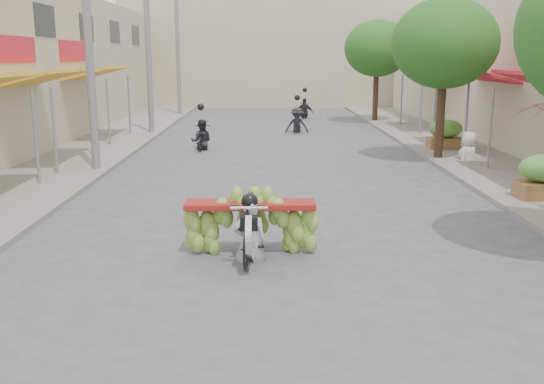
{
  "coord_description": "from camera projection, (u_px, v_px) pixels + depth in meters",
  "views": [
    {
      "loc": [
        -0.33,
        -5.86,
        3.37
      ],
      "look_at": [
        -0.23,
        4.3,
        1.1
      ],
      "focal_mm": 40.0,
      "sensor_mm": 36.0,
      "label": 1
    }
  ],
  "objects": [
    {
      "name": "street_tree_mid",
      "position": [
        445.0,
        44.0,
        19.35
      ],
      "size": [
        3.4,
        3.4,
        5.25
      ],
      "color": "#3A2719",
      "rests_on": "ground"
    },
    {
      "name": "bg_motorbike_a",
      "position": [
        201.0,
        129.0,
        22.35
      ],
      "size": [
        0.79,
        1.54,
        1.95
      ],
      "color": "black",
      "rests_on": "ground"
    },
    {
      "name": "produce_crate_far",
      "position": [
        446.0,
        132.0,
        21.98
      ],
      "size": [
        1.2,
        0.88,
        1.16
      ],
      "color": "brown",
      "rests_on": "ground"
    },
    {
      "name": "banana_motorbike",
      "position": [
        250.0,
        220.0,
        10.28
      ],
      "size": [
        2.24,
        1.95,
        1.95
      ],
      "color": "black",
      "rests_on": "ground"
    },
    {
      "name": "street_tree_far",
      "position": [
        377.0,
        49.0,
        31.06
      ],
      "size": [
        3.4,
        3.4,
        5.25
      ],
      "color": "#3A2719",
      "rests_on": "ground"
    },
    {
      "name": "ground",
      "position": [
        298.0,
        380.0,
        6.46
      ],
      "size": [
        120.0,
        120.0,
        0.0
      ],
      "primitive_type": "plane",
      "color": "#535358",
      "rests_on": "ground"
    },
    {
      "name": "bg_motorbike_c",
      "position": [
        305.0,
        104.0,
        33.8
      ],
      "size": [
        1.03,
        1.52,
        1.95
      ],
      "color": "black",
      "rests_on": "ground"
    },
    {
      "name": "pedestrian",
      "position": [
        470.0,
        131.0,
        19.56
      ],
      "size": [
        1.0,
        1.0,
        1.8
      ],
      "rotation": [
        0.0,
        0.0,
        3.91
      ],
      "color": "silver",
      "rests_on": "ground"
    },
    {
      "name": "far_building",
      "position": [
        270.0,
        55.0,
        42.78
      ],
      "size": [
        20.0,
        6.0,
        7.0
      ],
      "primitive_type": "cube",
      "color": "#B7AC91",
      "rests_on": "ground"
    },
    {
      "name": "sidewalk_left",
      "position": [
        74.0,
        155.0,
        21.01
      ],
      "size": [
        4.0,
        60.0,
        0.12
      ],
      "primitive_type": "cube",
      "color": "gray",
      "rests_on": "ground"
    },
    {
      "name": "bg_motorbike_b",
      "position": [
        297.0,
        114.0,
        27.43
      ],
      "size": [
        1.08,
        1.94,
        1.95
      ],
      "color": "black",
      "rests_on": "ground"
    },
    {
      "name": "sidewalk_right",
      "position": [
        475.0,
        154.0,
        21.15
      ],
      "size": [
        4.0,
        60.0,
        0.12
      ],
      "primitive_type": "cube",
      "color": "gray",
      "rests_on": "ground"
    },
    {
      "name": "utility_pole_far",
      "position": [
        148.0,
        41.0,
        26.02
      ],
      "size": [
        0.6,
        0.24,
        8.0
      ],
      "color": "slate",
      "rests_on": "ground"
    },
    {
      "name": "utility_pole_back",
      "position": [
        178.0,
        45.0,
        34.8
      ],
      "size": [
        0.6,
        0.24,
        8.0
      ],
      "color": "slate",
      "rests_on": "ground"
    },
    {
      "name": "utility_pole_mid",
      "position": [
        88.0,
        33.0,
        17.24
      ],
      "size": [
        0.6,
        0.24,
        8.0
      ],
      "color": "slate",
      "rests_on": "ground"
    }
  ]
}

